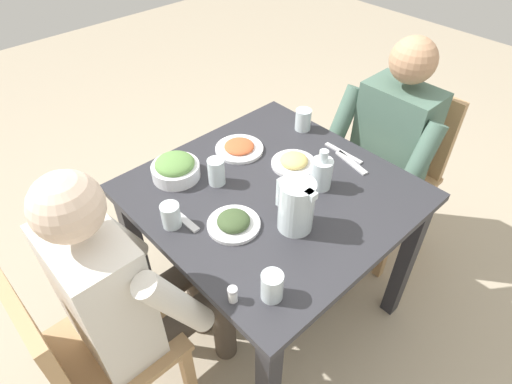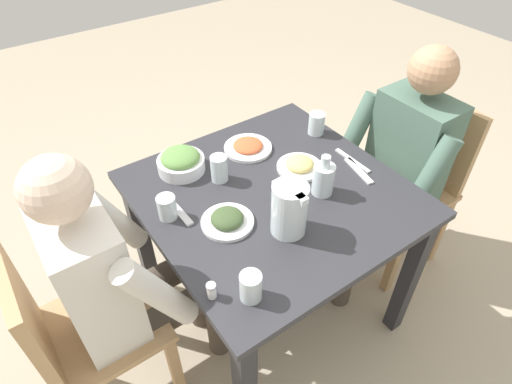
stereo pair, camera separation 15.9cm
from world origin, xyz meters
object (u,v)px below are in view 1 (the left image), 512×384
salad_bowl (175,168)px  plate_rice_curry (239,148)px  chair_near (397,164)px  water_glass_center (303,120)px  water_glass_by_pitcher (171,215)px  water_glass_near_right (272,286)px  chair_far (86,352)px  diner_far (133,290)px  salt_shaker (233,294)px  oil_carafe (321,175)px  dining_table (272,213)px  water_pitcher (296,205)px  diner_near (379,157)px  water_glass_near_left (216,172)px  plate_dolmas (234,222)px  plate_fries (294,162)px

salad_bowl → plate_rice_curry: 0.30m
chair_near → water_glass_center: (0.29, 0.41, 0.30)m
water_glass_center → water_glass_by_pitcher: bearing=97.4°
chair_near → salad_bowl: (0.39, 1.02, 0.29)m
plate_rice_curry → water_glass_near_right: bearing=146.3°
chair_far → diner_far: diner_far is taller
water_glass_center → salt_shaker: size_ratio=1.77×
water_glass_by_pitcher → oil_carafe: 0.57m
chair_far → water_glass_center: bearing=-82.2°
chair_near → chair_far: 1.61m
chair_far → water_glass_near_right: bearing=-128.8°
chair_near → dining_table: bearing=84.0°
water_glass_by_pitcher → water_pitcher: bearing=-133.6°
water_glass_near_right → chair_far: bearing=51.2°
water_glass_by_pitcher → water_glass_center: bearing=-82.6°
salt_shaker → dining_table: bearing=-57.7°
plate_rice_curry → oil_carafe: bearing=-169.1°
chair_far → salad_bowl: (0.27, -0.58, 0.29)m
plate_rice_curry → oil_carafe: (-0.38, -0.07, 0.04)m
plate_rice_curry → water_glass_by_pitcher: (-0.17, 0.45, 0.03)m
water_glass_by_pitcher → dining_table: bearing=-105.4°
dining_table → diner_near: bearing=-98.0°
water_pitcher → plate_rice_curry: size_ratio=0.94×
water_glass_near_left → diner_near: bearing=-109.7°
chair_near → oil_carafe: oil_carafe is taller
water_pitcher → water_glass_near_right: 0.30m
water_pitcher → plate_dolmas: 0.22m
salad_bowl → water_glass_by_pitcher: bearing=142.0°
plate_rice_curry → water_glass_near_left: (-0.10, 0.20, 0.04)m
plate_rice_curry → water_glass_by_pitcher: size_ratio=2.28×
chair_near → plate_rice_curry: chair_near is taller
water_glass_center → diner_far: bearing=99.4°
chair_far → plate_dolmas: (-0.08, -0.57, 0.27)m
chair_near → plate_fries: chair_near is taller
chair_near → diner_far: (0.12, 1.40, 0.15)m
plate_dolmas → chair_near: bearing=-92.2°
plate_dolmas → water_glass_center: bearing=-68.1°
salad_bowl → plate_dolmas: salad_bowl is taller
diner_far → water_glass_near_right: 0.48m
plate_fries → water_glass_center: 0.27m
water_pitcher → plate_dolmas: water_pitcher is taller
plate_fries → oil_carafe: 0.16m
dining_table → plate_rice_curry: bearing=-15.0°
chair_near → salt_shaker: chair_near is taller
oil_carafe → water_glass_near_left: bearing=44.1°
dining_table → water_glass_by_pitcher: size_ratio=10.60×
salad_bowl → water_glass_by_pitcher: (-0.21, 0.16, 0.00)m
water_pitcher → water_glass_center: water_pitcher is taller
chair_far → plate_dolmas: bearing=-98.4°
dining_table → salad_bowl: size_ratio=5.05×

